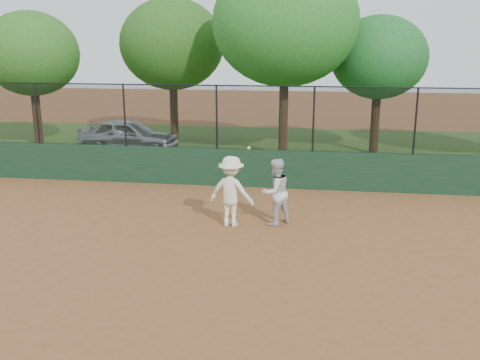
# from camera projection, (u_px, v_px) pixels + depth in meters

# --- Properties ---
(ground) EXTENTS (80.00, 80.00, 0.00)m
(ground) POSITION_uv_depth(u_px,v_px,m) (188.00, 259.00, 11.40)
(ground) COLOR brown
(ground) RESTS_ON ground
(back_wall) EXTENTS (26.00, 0.20, 1.20)m
(back_wall) POSITION_uv_depth(u_px,v_px,m) (233.00, 168.00, 16.99)
(back_wall) COLOR #1B3C24
(back_wall) RESTS_ON ground
(grass_strip) EXTENTS (36.00, 12.00, 0.01)m
(grass_strip) POSITION_uv_depth(u_px,v_px,m) (255.00, 149.00, 22.88)
(grass_strip) COLOR #2A4B17
(grass_strip) RESTS_ON ground
(parked_car) EXTENTS (4.14, 1.74, 1.40)m
(parked_car) POSITION_uv_depth(u_px,v_px,m) (129.00, 136.00, 22.12)
(parked_car) COLOR #A0A4A9
(parked_car) RESTS_ON ground
(player_second) EXTENTS (1.04, 1.02, 1.69)m
(player_second) POSITION_uv_depth(u_px,v_px,m) (275.00, 192.00, 13.35)
(player_second) COLOR silver
(player_second) RESTS_ON ground
(player_main) EXTENTS (1.27, 0.91, 2.11)m
(player_main) POSITION_uv_depth(u_px,v_px,m) (231.00, 191.00, 13.23)
(player_main) COLOR white
(player_main) RESTS_ON ground
(fence_assembly) EXTENTS (26.00, 0.06, 2.00)m
(fence_assembly) POSITION_uv_depth(u_px,v_px,m) (232.00, 116.00, 16.58)
(fence_assembly) COLOR black
(fence_assembly) RESTS_ON back_wall
(tree_0) EXTENTS (4.00, 3.64, 5.73)m
(tree_0) POSITION_uv_depth(u_px,v_px,m) (31.00, 54.00, 22.02)
(tree_0) COLOR #4A2F1A
(tree_0) RESTS_ON ground
(tree_1) EXTENTS (4.62, 4.20, 6.36)m
(tree_1) POSITION_uv_depth(u_px,v_px,m) (172.00, 44.00, 23.49)
(tree_1) COLOR #462D18
(tree_1) RESTS_ON ground
(tree_2) EXTENTS (5.55, 5.04, 7.56)m
(tree_2) POSITION_uv_depth(u_px,v_px,m) (285.00, 23.00, 20.07)
(tree_2) COLOR #472F19
(tree_2) RESTS_ON ground
(tree_3) EXTENTS (3.80, 3.45, 5.52)m
(tree_3) POSITION_uv_depth(u_px,v_px,m) (379.00, 58.00, 21.08)
(tree_3) COLOR #3E2614
(tree_3) RESTS_ON ground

